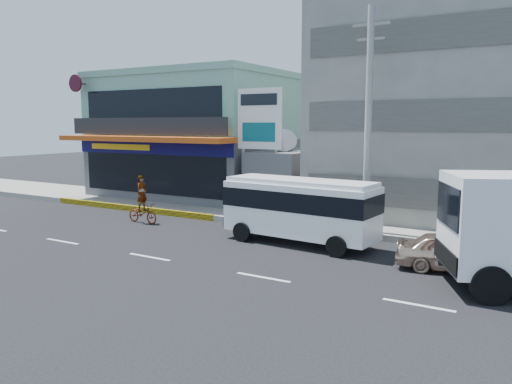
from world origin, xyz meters
TOP-DOWN VIEW (x-y plane):
  - ground at (0.00, 0.00)m, footprint 120.00×120.00m
  - sidewalk at (5.00, 9.50)m, footprint 70.00×5.00m
  - shop_building at (-8.00, 13.95)m, footprint 12.40×11.70m
  - concrete_building at (10.00, 15.00)m, footprint 16.00×12.00m
  - gap_structure at (0.00, 12.00)m, footprint 3.00×6.00m
  - satellite_dish at (0.00, 11.00)m, footprint 1.50×1.50m
  - billboard at (-0.50, 9.20)m, footprint 2.60×0.18m
  - utility_pole_near at (6.00, 7.40)m, footprint 1.60×0.30m
  - minibus at (4.00, 4.81)m, footprint 6.71×2.73m
  - sedan at (10.28, 3.99)m, footprint 4.11×2.27m
  - motorcycle_rider at (-4.87, 4.82)m, footprint 1.92×0.73m

SIDE VIEW (x-z plane):
  - ground at x=0.00m, z-range 0.00..0.00m
  - sidewalk at x=5.00m, z-range 0.00..0.30m
  - sedan at x=10.28m, z-range 0.00..1.32m
  - motorcycle_rider at x=-4.87m, z-range -0.41..2.02m
  - minibus at x=4.00m, z-range 0.27..3.01m
  - gap_structure at x=0.00m, z-range 0.00..3.50m
  - satellite_dish at x=0.00m, z-range 3.50..3.65m
  - shop_building at x=-8.00m, z-range 0.00..8.00m
  - billboard at x=-0.50m, z-range 1.48..8.38m
  - utility_pole_near at x=6.00m, z-range 0.15..10.15m
  - concrete_building at x=10.00m, z-range 0.00..14.00m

